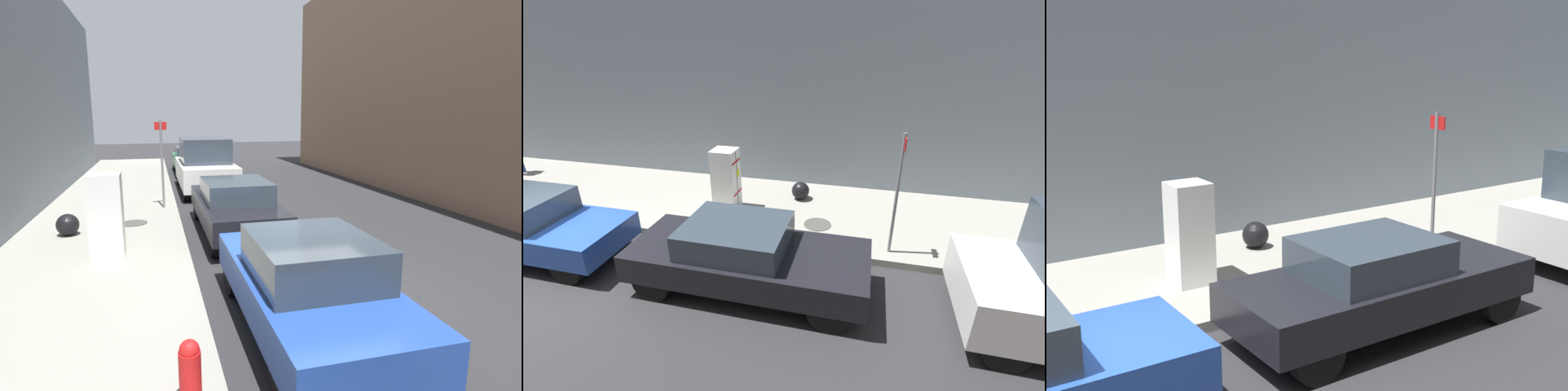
% 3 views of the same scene
% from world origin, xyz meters
% --- Properties ---
extents(ground_plane, '(80.00, 80.00, 0.00)m').
position_xyz_m(ground_plane, '(0.00, 0.00, 0.00)').
color(ground_plane, '#28282B').
extents(sidewalk_slab, '(3.97, 44.00, 0.17)m').
position_xyz_m(sidewalk_slab, '(-3.82, 0.00, 0.09)').
color(sidewalk_slab, gray).
rests_on(sidewalk_slab, ground).
extents(discarded_refrigerator, '(0.64, 0.64, 1.71)m').
position_xyz_m(discarded_refrigerator, '(-3.44, 2.48, 1.03)').
color(discarded_refrigerator, white).
rests_on(discarded_refrigerator, sidewalk_slab).
extents(manhole_cover, '(0.70, 0.70, 0.02)m').
position_xyz_m(manhole_cover, '(-3.07, 5.10, 0.18)').
color(manhole_cover, '#47443F').
rests_on(manhole_cover, sidewalk_slab).
extents(street_sign_post, '(0.36, 0.07, 2.72)m').
position_xyz_m(street_sign_post, '(-2.23, 6.85, 1.69)').
color(street_sign_post, slate).
rests_on(street_sign_post, sidewalk_slab).
extents(fire_hydrant, '(0.22, 0.22, 0.73)m').
position_xyz_m(fire_hydrant, '(-2.23, -2.32, 0.55)').
color(fire_hydrant, red).
rests_on(fire_hydrant, sidewalk_slab).
extents(trash_bag, '(0.53, 0.53, 0.53)m').
position_xyz_m(trash_bag, '(-4.54, 4.35, 0.44)').
color(trash_bag, black).
rests_on(trash_bag, sidewalk_slab).
extents(parked_hatchback_blue, '(1.75, 4.16, 1.46)m').
position_xyz_m(parked_hatchback_blue, '(-0.52, -1.00, 0.75)').
color(parked_hatchback_blue, '#23479E').
rests_on(parked_hatchback_blue, ground).
extents(parked_sedan_dark, '(1.79, 4.58, 1.42)m').
position_xyz_m(parked_sedan_dark, '(-0.52, 4.08, 0.75)').
color(parked_sedan_dark, black).
rests_on(parked_sedan_dark, ground).
extents(parked_van_white, '(2.04, 4.77, 2.13)m').
position_xyz_m(parked_van_white, '(-0.52, 10.25, 1.05)').
color(parked_van_white, silver).
rests_on(parked_van_white, ground).
extents(parked_sedan_green, '(1.87, 4.64, 1.41)m').
position_xyz_m(parked_sedan_green, '(-0.52, 15.63, 0.74)').
color(parked_sedan_green, '#1E6038').
rests_on(parked_sedan_green, ground).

